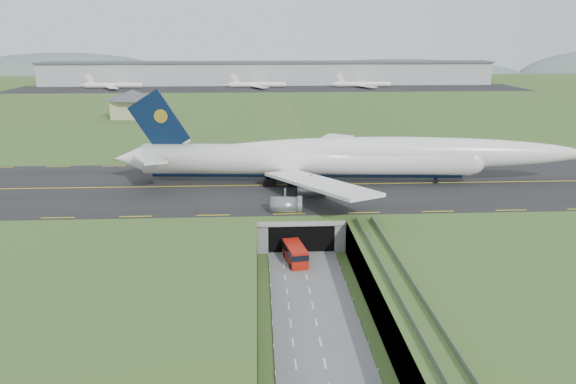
{
  "coord_description": "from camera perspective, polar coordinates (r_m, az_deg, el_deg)",
  "views": [
    {
      "loc": [
        -7.62,
        -86.6,
        37.87
      ],
      "look_at": [
        -1.78,
        20.0,
        8.15
      ],
      "focal_mm": 35.0,
      "sensor_mm": 36.0,
      "label": 1
    }
  ],
  "objects": [
    {
      "name": "jumbo_jet",
      "position": [
        124.93,
        5.36,
        3.46
      ],
      "size": [
        104.28,
        65.12,
        21.6
      ],
      "rotation": [
        0.0,
        0.0,
        -0.07
      ],
      "color": "white",
      "rests_on": "ground"
    },
    {
      "name": "guideway",
      "position": [
        77.2,
        11.29,
        -9.7
      ],
      "size": [
        3.0,
        53.0,
        7.05
      ],
      "color": "#A8A8A3",
      "rests_on": "ground"
    },
    {
      "name": "taxiway",
      "position": [
        123.98,
        0.5,
        0.7
      ],
      "size": [
        800.0,
        44.0,
        0.18
      ],
      "primitive_type": "cube",
      "color": "black",
      "rests_on": "airfield_deck"
    },
    {
      "name": "service_building",
      "position": [
        235.53,
        -15.48,
        8.86
      ],
      "size": [
        22.96,
        22.96,
        11.26
      ],
      "rotation": [
        0.0,
        0.0,
        -0.12
      ],
      "color": "tan",
      "rests_on": "ground"
    },
    {
      "name": "tunnel_portal",
      "position": [
        109.2,
        1.03,
        -2.88
      ],
      "size": [
        17.0,
        22.3,
        6.0
      ],
      "color": "gray",
      "rests_on": "ground"
    },
    {
      "name": "distant_hills",
      "position": [
        523.27,
        4.88,
        10.91
      ],
      "size": [
        700.0,
        91.0,
        60.0
      ],
      "color": "#4F5F58",
      "rests_on": "ground"
    },
    {
      "name": "trench_road",
      "position": [
        87.98,
        2.17,
        -9.88
      ],
      "size": [
        12.0,
        75.0,
        0.2
      ],
      "primitive_type": "cube",
      "color": "slate",
      "rests_on": "ground"
    },
    {
      "name": "cargo_terminal",
      "position": [
        386.82,
        -2.06,
        12.0
      ],
      "size": [
        320.0,
        67.0,
        15.6
      ],
      "color": "#B2B2B2",
      "rests_on": "ground"
    },
    {
      "name": "shuttle_tram",
      "position": [
        97.1,
        0.73,
        -6.29
      ],
      "size": [
        4.18,
        8.15,
        3.17
      ],
      "rotation": [
        0.0,
        0.0,
        0.17
      ],
      "color": "#B1180B",
      "rests_on": "ground"
    },
    {
      "name": "airfield_deck",
      "position": [
        93.66,
        1.77,
        -6.31
      ],
      "size": [
        800.0,
        800.0,
        6.0
      ],
      "primitive_type": "cube",
      "color": "gray",
      "rests_on": "ground"
    },
    {
      "name": "ground",
      "position": [
        94.82,
        1.75,
        -7.99
      ],
      "size": [
        900.0,
        900.0,
        0.0
      ],
      "primitive_type": "plane",
      "color": "#325020",
      "rests_on": "ground"
    }
  ]
}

